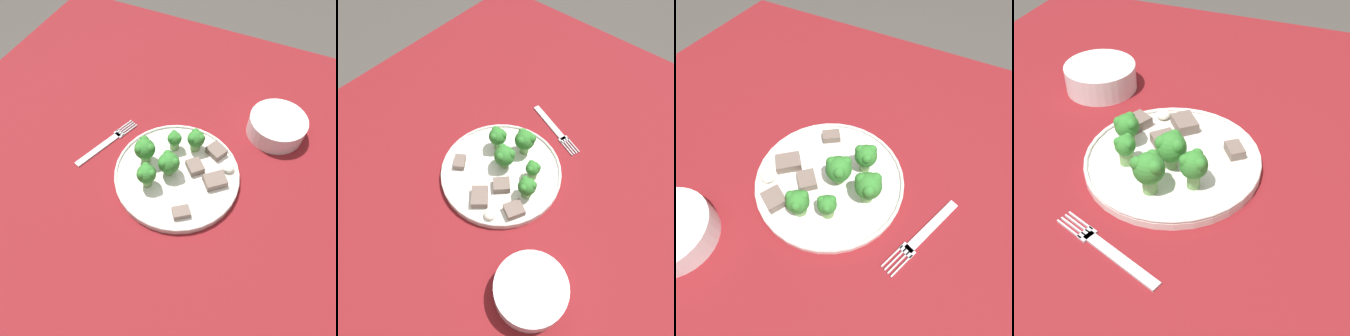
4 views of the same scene
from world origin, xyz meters
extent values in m
plane|color=#4C4742|center=(0.00, 0.00, 0.00)|extent=(8.00, 8.00, 0.00)
cube|color=maroon|center=(0.00, 0.00, 0.72)|extent=(1.23, 1.10, 0.03)
cylinder|color=brown|center=(0.55, -0.49, 0.35)|extent=(0.06, 0.06, 0.70)
cylinder|color=white|center=(0.02, -0.02, 0.74)|extent=(0.28, 0.28, 0.01)
torus|color=white|center=(0.02, -0.02, 0.75)|extent=(0.28, 0.28, 0.01)
cube|color=silver|center=(-0.18, -0.03, 0.74)|extent=(0.06, 0.13, 0.00)
cube|color=silver|center=(-0.16, 0.03, 0.74)|extent=(0.03, 0.02, 0.00)
cube|color=silver|center=(-0.14, 0.05, 0.74)|extent=(0.02, 0.05, 0.00)
cube|color=silver|center=(-0.15, 0.06, 0.74)|extent=(0.02, 0.05, 0.00)
cube|color=silver|center=(-0.15, 0.06, 0.74)|extent=(0.02, 0.05, 0.00)
cube|color=silver|center=(-0.16, 0.06, 0.74)|extent=(0.02, 0.05, 0.00)
cylinder|color=#709E56|center=(0.00, -0.02, 0.76)|extent=(0.02, 0.02, 0.02)
sphere|color=#337F2D|center=(0.00, -0.02, 0.78)|extent=(0.05, 0.05, 0.05)
sphere|color=#337F2D|center=(0.01, -0.02, 0.79)|extent=(0.02, 0.02, 0.02)
sphere|color=#337F2D|center=(-0.01, -0.01, 0.79)|extent=(0.02, 0.02, 0.02)
sphere|color=#337F2D|center=(-0.01, -0.03, 0.79)|extent=(0.02, 0.02, 0.02)
cylinder|color=#709E56|center=(-0.02, 0.05, 0.76)|extent=(0.02, 0.02, 0.02)
sphere|color=#337F2D|center=(-0.02, 0.05, 0.78)|extent=(0.03, 0.03, 0.03)
sphere|color=#337F2D|center=(-0.01, 0.05, 0.79)|extent=(0.01, 0.01, 0.01)
sphere|color=#337F2D|center=(-0.02, 0.05, 0.79)|extent=(0.01, 0.01, 0.01)
sphere|color=#337F2D|center=(-0.02, 0.04, 0.79)|extent=(0.01, 0.01, 0.01)
cylinder|color=#709E56|center=(0.03, 0.06, 0.76)|extent=(0.02, 0.02, 0.02)
sphere|color=#337F2D|center=(0.03, 0.06, 0.78)|extent=(0.04, 0.04, 0.04)
sphere|color=#337F2D|center=(0.04, 0.06, 0.79)|extent=(0.02, 0.02, 0.02)
sphere|color=#337F2D|center=(0.02, 0.07, 0.79)|extent=(0.02, 0.02, 0.02)
sphere|color=#337F2D|center=(0.02, 0.05, 0.79)|extent=(0.02, 0.02, 0.02)
cylinder|color=#709E56|center=(-0.06, -0.01, 0.76)|extent=(0.02, 0.02, 0.03)
sphere|color=#337F2D|center=(-0.06, -0.01, 0.79)|extent=(0.05, 0.05, 0.05)
sphere|color=#337F2D|center=(-0.05, -0.01, 0.80)|extent=(0.02, 0.02, 0.02)
sphere|color=#337F2D|center=(-0.07, 0.00, 0.80)|extent=(0.02, 0.02, 0.02)
sphere|color=#337F2D|center=(-0.07, -0.03, 0.80)|extent=(0.02, 0.02, 0.02)
cylinder|color=#709E56|center=(-0.03, -0.07, 0.76)|extent=(0.02, 0.02, 0.03)
sphere|color=#337F2D|center=(-0.03, -0.07, 0.79)|extent=(0.04, 0.04, 0.04)
sphere|color=#337F2D|center=(-0.02, -0.07, 0.80)|extent=(0.02, 0.02, 0.02)
sphere|color=#337F2D|center=(-0.04, -0.06, 0.80)|extent=(0.02, 0.02, 0.02)
sphere|color=#337F2D|center=(-0.04, -0.08, 0.80)|extent=(0.02, 0.02, 0.02)
cube|color=#756056|center=(0.06, -0.10, 0.75)|extent=(0.04, 0.04, 0.02)
cube|color=#756056|center=(0.08, 0.07, 0.76)|extent=(0.05, 0.05, 0.02)
cube|color=#756056|center=(0.05, 0.01, 0.76)|extent=(0.05, 0.05, 0.02)
cube|color=#756056|center=(0.10, -0.01, 0.76)|extent=(0.06, 0.06, 0.02)
ellipsoid|color=silver|center=(0.12, 0.04, 0.75)|extent=(0.03, 0.03, 0.02)
camera|label=1|loc=(0.16, -0.38, 1.35)|focal=35.00mm
camera|label=2|loc=(0.32, 0.26, 1.38)|focal=35.00mm
camera|label=3|loc=(-0.13, 0.20, 1.16)|focal=28.00mm
camera|label=4|loc=(-0.50, -0.23, 1.21)|focal=50.00mm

